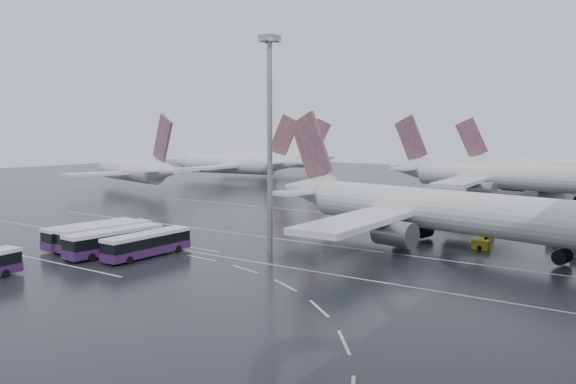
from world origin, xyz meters
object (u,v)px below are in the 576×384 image
Objects in this scene: airliner_main at (420,209)px; jet_remote_far at (274,159)px; floodlight_mast at (270,118)px; airliner_gate_b at (491,177)px; gse_cart_belly_e at (487,235)px; gse_cart_belly_b at (556,241)px; bus_row_near_c at (115,241)px; jet_remote_west at (136,171)px; gse_cart_belly_a at (481,245)px; bus_row_near_a at (90,234)px; bus_row_near_b at (105,236)px; airliner_gate_c at (547,169)px; jet_remote_mid at (238,164)px; bus_row_near_d at (147,244)px.

jet_remote_far reaches higher than airliner_main.
airliner_gate_b is at bearing 84.89° from floodlight_mast.
gse_cart_belly_e is at bearing 61.52° from airliner_main.
gse_cart_belly_b is 1.28× the size of gse_cart_belly_e.
gse_cart_belly_b is (114.95, -92.73, -4.90)m from jet_remote_far.
jet_remote_west is at bearing 51.89° from bus_row_near_c.
bus_row_near_a is at bearing -147.97° from gse_cart_belly_a.
gse_cart_belly_b is (30.56, 26.15, -17.03)m from floodlight_mast.
floodlight_mast is at bearing -56.02° from bus_row_near_b.
floodlight_mast is (-7.32, -81.80, 12.51)m from airliner_gate_b.
airliner_gate_c reaches higher than bus_row_near_a.
bus_row_near_c is at bearing -95.33° from airliner_gate_b.
bus_row_near_c is at bearing -142.09° from gse_cart_belly_a.
airliner_gate_c reaches higher than airliner_main.
airliner_gate_b is at bearing -13.08° from bus_row_near_a.
gse_cart_belly_b is at bearing -89.43° from airliner_gate_c.
bus_row_near_c is 53.62m from gse_cart_belly_e.
floodlight_mast reaches higher than jet_remote_west.
jet_remote_mid is (-87.48, -36.48, 0.43)m from airliner_gate_c.
bus_row_near_a is 0.98× the size of bus_row_near_c.
airliner_gate_c is at bearing 102.29° from airliner_main.
bus_row_near_b is at bearing -144.24° from gse_cart_belly_b.
gse_cart_belly_e is at bearing -67.26° from airliner_gate_b.
airliner_gate_b is 1.30× the size of jet_remote_far.
bus_row_near_d is (72.81, -129.62, -3.86)m from jet_remote_far.
jet_remote_far reaches higher than jet_remote_west.
jet_remote_mid is 3.94× the size of bus_row_near_d.
jet_remote_mid is 3.75× the size of bus_row_near_a.
bus_row_near_b is 5.97× the size of gse_cart_belly_a.
gse_cart_belly_a is at bearing 107.10° from jet_remote_far.
bus_row_near_b is 5.55× the size of gse_cart_belly_b.
bus_row_near_d is at bearing -110.51° from airliner_gate_c.
bus_row_near_b is 55.34m from gse_cart_belly_e.
airliner_gate_b reaches higher than gse_cart_belly_b.
airliner_gate_b is 60.48m from gse_cart_belly_b.
airliner_main is at bearing -40.73° from bus_row_near_c.
gse_cart_belly_a is at bearing -49.55° from bus_row_near_b.
bus_row_near_b reaches higher than bus_row_near_d.
jet_remote_mid is 36.45m from jet_remote_far.
gse_cart_belly_a is (101.25, -27.33, -4.72)m from jet_remote_west.
bus_row_near_b is at bearing -152.73° from floodlight_mast.
bus_row_near_a is at bearing 85.67° from jet_remote_far.
bus_row_near_d is (-25.42, -28.53, -3.19)m from airliner_main.
gse_cart_belly_e is at bearing 142.30° from jet_remote_mid.
jet_remote_mid is 3.69× the size of bus_row_near_b.
jet_remote_mid is at bearing 155.12° from airliner_main.
jet_remote_mid reaches higher than airliner_gate_b.
jet_remote_far is 148.72m from bus_row_near_d.
floodlight_mast is (73.95, -83.96, 12.10)m from jet_remote_mid.
bus_row_near_a is (50.58, -94.54, -3.83)m from jet_remote_mid.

